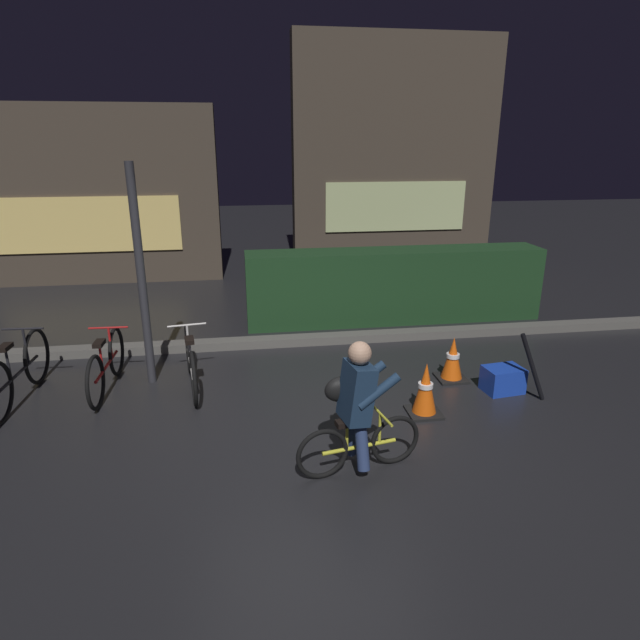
# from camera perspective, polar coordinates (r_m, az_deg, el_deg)

# --- Properties ---
(ground_plane) EXTENTS (40.00, 40.00, 0.00)m
(ground_plane) POSITION_cam_1_polar(r_m,az_deg,el_deg) (5.89, -1.08, -10.28)
(ground_plane) COLOR black
(sidewalk_curb) EXTENTS (12.00, 0.24, 0.12)m
(sidewalk_curb) POSITION_cam_1_polar(r_m,az_deg,el_deg) (7.86, -3.17, -2.20)
(sidewalk_curb) COLOR #56544F
(sidewalk_curb) RESTS_ON ground
(hedge_row) EXTENTS (4.80, 0.70, 1.17)m
(hedge_row) POSITION_cam_1_polar(r_m,az_deg,el_deg) (8.87, 7.88, 3.65)
(hedge_row) COLOR #19381C
(hedge_row) RESTS_ON ground
(storefront_left) EXTENTS (5.23, 0.54, 3.52)m
(storefront_left) POSITION_cam_1_polar(r_m,az_deg,el_deg) (12.05, -23.52, 11.89)
(storefront_left) COLOR #42382D
(storefront_left) RESTS_ON ground
(storefront_right) EXTENTS (4.64, 0.54, 5.03)m
(storefront_right) POSITION_cam_1_polar(r_m,az_deg,el_deg) (12.82, 7.94, 16.87)
(storefront_right) COLOR #42382D
(storefront_right) RESTS_ON ground
(street_post) EXTENTS (0.10, 0.10, 2.63)m
(street_post) POSITION_cam_1_polar(r_m,az_deg,el_deg) (6.60, -18.42, 4.21)
(street_post) COLOR #2D2D33
(street_post) RESTS_ON ground
(parked_bike_leftmost) EXTENTS (0.46, 1.71, 0.79)m
(parked_bike_leftmost) POSITION_cam_1_polar(r_m,az_deg,el_deg) (6.97, -29.36, -4.85)
(parked_bike_leftmost) COLOR black
(parked_bike_leftmost) RESTS_ON ground
(parked_bike_left_mid) EXTENTS (0.46, 1.54, 0.71)m
(parked_bike_left_mid) POSITION_cam_1_polar(r_m,az_deg,el_deg) (6.84, -21.70, -4.43)
(parked_bike_left_mid) COLOR black
(parked_bike_left_mid) RESTS_ON ground
(parked_bike_center_left) EXTENTS (0.46, 1.55, 0.72)m
(parked_bike_center_left) POSITION_cam_1_polar(r_m,az_deg,el_deg) (6.61, -13.56, -4.34)
(parked_bike_center_left) COLOR black
(parked_bike_center_left) RESTS_ON ground
(traffic_cone_near) EXTENTS (0.36, 0.36, 0.60)m
(traffic_cone_near) POSITION_cam_1_polar(r_m,az_deg,el_deg) (5.94, 11.10, -7.28)
(traffic_cone_near) COLOR black
(traffic_cone_near) RESTS_ON ground
(traffic_cone_far) EXTENTS (0.36, 0.36, 0.56)m
(traffic_cone_far) POSITION_cam_1_polar(r_m,az_deg,el_deg) (6.85, 13.88, -4.08)
(traffic_cone_far) COLOR black
(traffic_cone_far) RESTS_ON ground
(blue_crate) EXTENTS (0.48, 0.37, 0.30)m
(blue_crate) POSITION_cam_1_polar(r_m,az_deg,el_deg) (6.75, 18.82, -5.99)
(blue_crate) COLOR #193DB7
(blue_crate) RESTS_ON ground
(cyclist) EXTENTS (1.17, 0.50, 1.25)m
(cyclist) POSITION_cam_1_polar(r_m,az_deg,el_deg) (4.76, 3.90, -9.20)
(cyclist) COLOR black
(cyclist) RESTS_ON ground
(closed_umbrella) EXTENTS (0.37, 0.11, 0.81)m
(closed_umbrella) POSITION_cam_1_polar(r_m,az_deg,el_deg) (6.55, 21.62, -4.67)
(closed_umbrella) COLOR black
(closed_umbrella) RESTS_ON ground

